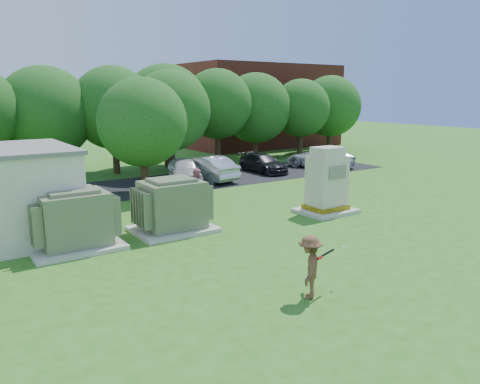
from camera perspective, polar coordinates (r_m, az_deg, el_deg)
ground at (r=16.31m, az=7.94°, el=-6.89°), size 120.00×120.00×0.00m
brick_building at (r=47.79m, az=2.51°, el=10.44°), size 15.00×8.00×8.00m
parking_strip at (r=30.84m, az=0.91°, el=2.17°), size 20.00×6.00×0.01m
transformer_left at (r=16.93m, az=-19.59°, el=-3.35°), size 3.00×2.40×2.07m
transformer_right at (r=18.15m, az=-8.24°, el=-1.77°), size 3.00×2.40×2.07m
generator_cabinet at (r=21.04m, az=10.52°, el=0.93°), size 2.42×1.98×2.94m
picnic_table at (r=23.37m, az=-7.11°, el=0.08°), size 1.76×1.32×0.75m
batter at (r=12.35m, az=8.48°, el=-9.03°), size 1.21×1.20×1.68m
person_by_generator at (r=23.31m, az=12.41°, el=0.66°), size 0.69×0.63×1.58m
person_at_picnic at (r=21.80m, az=-5.15°, el=0.49°), size 1.11×1.01×1.85m
car_white at (r=28.32m, az=-6.82°, el=2.68°), size 2.99×4.56×1.44m
car_silver_a at (r=28.67m, az=-4.02°, el=2.91°), size 2.10×4.72×1.51m
car_dark at (r=31.66m, az=2.83°, el=3.52°), size 1.82×4.23×1.22m
car_silver_b at (r=34.12m, az=9.68°, el=4.09°), size 3.99×5.38×1.36m
batting_equipment at (r=12.63m, az=10.65°, el=-7.38°), size 1.32×0.41×0.10m
tree_row at (r=32.31m, az=-12.08°, el=9.76°), size 41.30×13.30×7.30m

